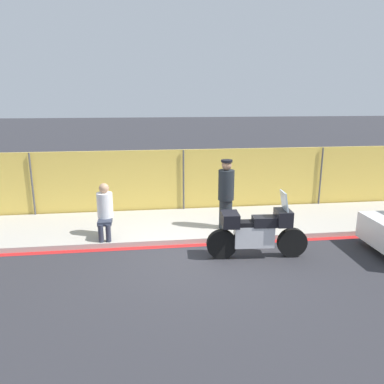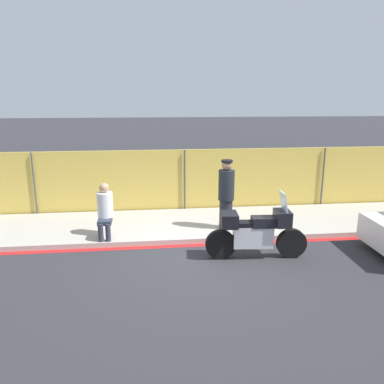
# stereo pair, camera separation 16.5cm
# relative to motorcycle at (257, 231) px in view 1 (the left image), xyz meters

# --- Properties ---
(ground_plane) EXTENTS (120.00, 120.00, 0.00)m
(ground_plane) POSITION_rel_motorcycle_xyz_m (-1.23, 0.05, -0.61)
(ground_plane) COLOR #2D2D33
(sidewalk) EXTENTS (32.70, 2.58, 0.13)m
(sidewalk) POSITION_rel_motorcycle_xyz_m (-1.23, 2.24, -0.55)
(sidewalk) COLOR #ADA89E
(sidewalk) RESTS_ON ground_plane
(curb_paint_stripe) EXTENTS (32.70, 0.18, 0.01)m
(curb_paint_stripe) POSITION_rel_motorcycle_xyz_m (-1.23, 0.86, -0.61)
(curb_paint_stripe) COLOR red
(curb_paint_stripe) RESTS_ON ground_plane
(storefront_fence) EXTENTS (31.06, 0.17, 1.95)m
(storefront_fence) POSITION_rel_motorcycle_xyz_m (-1.23, 3.62, 0.36)
(storefront_fence) COLOR gold
(storefront_fence) RESTS_ON ground_plane
(motorcycle) EXTENTS (2.25, 0.60, 1.51)m
(motorcycle) POSITION_rel_motorcycle_xyz_m (0.00, 0.00, 0.00)
(motorcycle) COLOR black
(motorcycle) RESTS_ON ground_plane
(officer_standing) EXTENTS (0.41, 0.41, 1.82)m
(officer_standing) POSITION_rel_motorcycle_xyz_m (-0.33, 1.65, 0.44)
(officer_standing) COLOR #1E2328
(officer_standing) RESTS_ON sidewalk
(person_seated_on_curb) EXTENTS (0.39, 0.69, 1.34)m
(person_seated_on_curb) POSITION_rel_motorcycle_xyz_m (-3.39, 1.43, 0.25)
(person_seated_on_curb) COLOR #2D3342
(person_seated_on_curb) RESTS_ON sidewalk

